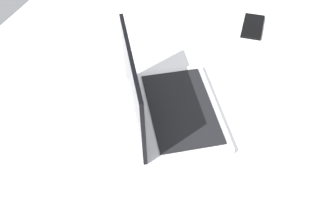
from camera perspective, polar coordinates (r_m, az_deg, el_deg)
bed_mattress at (r=111.20cm, az=-1.54°, el=-7.21°), size 180.00×140.00×18.00cm
laptop at (r=106.82cm, az=-0.51°, el=1.07°), size 40.20×37.28×23.00cm
cell_phone at (r=143.79cm, az=11.95°, el=11.82°), size 14.69×8.37×0.80cm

